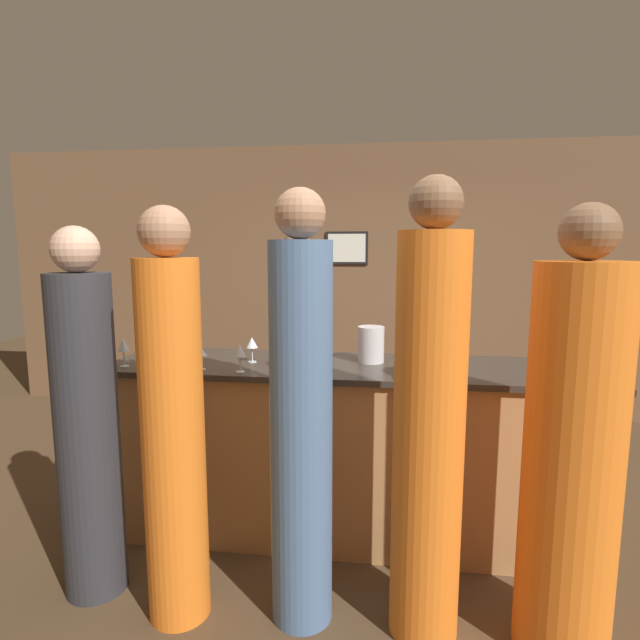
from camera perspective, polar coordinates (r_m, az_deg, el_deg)
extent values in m
plane|color=#4C3823|center=(3.39, 3.17, -22.83)|extent=(14.00, 14.00, 0.00)
cube|color=brown|center=(5.30, 5.37, 4.41)|extent=(8.00, 0.06, 2.80)
cube|color=black|center=(5.26, 3.08, 8.22)|extent=(0.44, 0.02, 0.34)
cube|color=silver|center=(5.25, 3.07, 8.22)|extent=(0.39, 0.00, 0.29)
cube|color=#B27F4C|center=(3.16, 3.24, -14.82)|extent=(2.81, 0.65, 1.03)
cube|color=#332D28|center=(2.99, 3.32, -5.42)|extent=(2.87, 0.71, 0.04)
cylinder|color=maroon|center=(3.94, -2.54, -5.02)|extent=(0.38, 0.38, 1.69)
sphere|color=brown|center=(3.84, -2.63, 8.85)|extent=(0.20, 0.20, 0.20)
cylinder|color=orange|center=(2.43, 26.84, -14.43)|extent=(0.40, 0.40, 1.70)
sphere|color=brown|center=(2.26, 28.43, 8.87)|extent=(0.23, 0.23, 0.23)
cylinder|color=orange|center=(2.29, 12.27, -13.38)|extent=(0.31, 0.31, 1.82)
sphere|color=brown|center=(2.14, 13.12, 12.96)|extent=(0.22, 0.22, 0.22)
cylinder|color=orange|center=(2.46, -16.40, -13.42)|extent=(0.29, 0.29, 1.71)
sphere|color=#A37556|center=(2.30, -17.39, 9.64)|extent=(0.23, 0.23, 0.23)
cylinder|color=#4C6B93|center=(2.34, -2.14, -13.27)|extent=(0.28, 0.28, 1.78)
sphere|color=#A37556|center=(2.18, -2.29, 12.06)|extent=(0.22, 0.22, 0.22)
cylinder|color=#2D2D33|center=(2.80, -24.99, -12.05)|extent=(0.30, 0.30, 1.63)
sphere|color=tan|center=(2.64, -26.21, 7.26)|extent=(0.22, 0.22, 0.22)
cylinder|color=#19381E|center=(2.70, 14.19, -4.57)|extent=(0.07, 0.07, 0.20)
cylinder|color=#19381E|center=(2.67, 14.29, -1.70)|extent=(0.03, 0.03, 0.07)
cylinder|color=black|center=(2.99, -18.93, -3.47)|extent=(0.07, 0.07, 0.21)
cylinder|color=black|center=(2.97, -19.05, -0.89)|extent=(0.03, 0.03, 0.07)
cylinder|color=silver|center=(3.04, 5.84, -2.79)|extent=(0.16, 0.16, 0.22)
cylinder|color=silver|center=(2.83, -9.09, -5.88)|extent=(0.05, 0.05, 0.00)
cylinder|color=silver|center=(2.82, -9.11, -5.00)|extent=(0.01, 0.01, 0.08)
cone|color=silver|center=(2.80, -9.15, -3.45)|extent=(0.06, 0.06, 0.07)
cylinder|color=silver|center=(3.07, -7.74, -4.74)|extent=(0.05, 0.05, 0.00)
cylinder|color=silver|center=(3.06, -7.76, -3.92)|extent=(0.01, 0.01, 0.09)
cone|color=silver|center=(3.04, -7.79, -2.55)|extent=(0.07, 0.07, 0.06)
cylinder|color=silver|center=(2.89, 27.22, -6.41)|extent=(0.05, 0.05, 0.00)
cylinder|color=silver|center=(2.88, 27.28, -5.63)|extent=(0.01, 0.01, 0.08)
cone|color=silver|center=(2.86, 27.36, -4.31)|extent=(0.07, 0.07, 0.06)
cylinder|color=silver|center=(2.93, -13.41, -5.52)|extent=(0.05, 0.05, 0.00)
cylinder|color=silver|center=(2.92, -13.43, -4.73)|extent=(0.01, 0.01, 0.08)
cone|color=silver|center=(2.91, -13.48, -3.46)|extent=(0.07, 0.07, 0.06)
cylinder|color=silver|center=(3.14, -21.44, -4.95)|extent=(0.05, 0.05, 0.00)
cylinder|color=silver|center=(3.13, -21.49, -4.13)|extent=(0.01, 0.01, 0.09)
cone|color=silver|center=(3.11, -21.57, -2.62)|extent=(0.07, 0.07, 0.08)
cylinder|color=silver|center=(2.98, 0.67, -5.07)|extent=(0.05, 0.05, 0.00)
cylinder|color=silver|center=(2.97, 0.67, -4.22)|extent=(0.01, 0.01, 0.09)
cone|color=silver|center=(2.95, 0.67, -2.80)|extent=(0.07, 0.07, 0.06)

